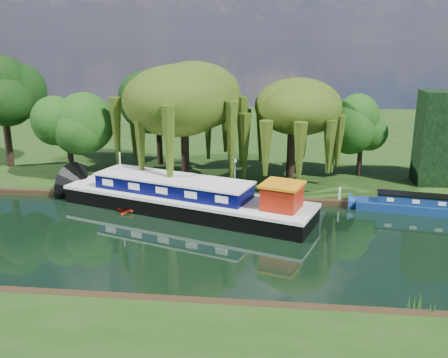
# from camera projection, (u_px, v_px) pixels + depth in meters

# --- Properties ---
(ground) EXTENTS (120.00, 120.00, 0.00)m
(ground) POSITION_uv_depth(u_px,v_px,m) (213.00, 242.00, 32.46)
(ground) COLOR black
(far_bank) EXTENTS (120.00, 52.00, 0.45)m
(far_bank) POSITION_uv_depth(u_px,v_px,m) (247.00, 136.00, 64.85)
(far_bank) COLOR #18320D
(far_bank) RESTS_ON ground
(dutch_barge) EXTENTS (20.15, 10.56, 4.17)m
(dutch_barge) POSITION_uv_depth(u_px,v_px,m) (187.00, 199.00, 37.70)
(dutch_barge) COLOR black
(dutch_barge) RESTS_ON ground
(narrowboat) EXTENTS (10.50, 3.37, 1.51)m
(narrowboat) POSITION_uv_depth(u_px,v_px,m) (427.00, 206.00, 37.52)
(narrowboat) COLOR navy
(narrowboat) RESTS_ON ground
(red_dinghy) EXTENTS (3.12, 2.33, 0.61)m
(red_dinghy) POSITION_uv_depth(u_px,v_px,m) (137.00, 211.00, 38.08)
(red_dinghy) COLOR maroon
(red_dinghy) RESTS_ON ground
(willow_left) EXTENTS (8.24, 8.24, 9.87)m
(willow_left) POSITION_uv_depth(u_px,v_px,m) (184.00, 100.00, 42.24)
(willow_left) COLOR black
(willow_left) RESTS_ON far_bank
(willow_right) EXTENTS (6.69, 6.69, 8.14)m
(willow_right) POSITION_uv_depth(u_px,v_px,m) (292.00, 116.00, 41.87)
(willow_right) COLOR black
(willow_right) RESTS_ON far_bank
(tree_far_left) EXTENTS (4.62, 4.62, 7.44)m
(tree_far_left) POSITION_uv_depth(u_px,v_px,m) (68.00, 123.00, 43.27)
(tree_far_left) COLOR black
(tree_far_left) RESTS_ON far_bank
(tree_far_back) EXTENTS (5.72, 5.72, 9.62)m
(tree_far_back) POSITION_uv_depth(u_px,v_px,m) (3.00, 98.00, 47.57)
(tree_far_back) COLOR black
(tree_far_back) RESTS_ON far_bank
(tree_far_mid) EXTENTS (5.09, 5.09, 8.34)m
(tree_far_mid) POSITION_uv_depth(u_px,v_px,m) (158.00, 107.00, 48.60)
(tree_far_mid) COLOR black
(tree_far_mid) RESTS_ON far_bank
(tree_far_right) EXTENTS (3.92, 3.92, 6.41)m
(tree_far_right) POSITION_uv_depth(u_px,v_px,m) (362.00, 128.00, 44.84)
(tree_far_right) COLOR black
(tree_far_right) RESTS_ON far_bank
(lamppost) EXTENTS (0.36, 0.36, 2.56)m
(lamppost) POSITION_uv_depth(u_px,v_px,m) (235.00, 166.00, 41.75)
(lamppost) COLOR silver
(lamppost) RESTS_ON far_bank
(mooring_posts) EXTENTS (19.16, 0.16, 1.00)m
(mooring_posts) POSITION_uv_depth(u_px,v_px,m) (220.00, 189.00, 40.26)
(mooring_posts) COLOR silver
(mooring_posts) RESTS_ON far_bank
(reeds_near) EXTENTS (33.70, 1.50, 1.10)m
(reeds_near) POSITION_uv_depth(u_px,v_px,m) (331.00, 299.00, 24.35)
(reeds_near) COLOR #1F4412
(reeds_near) RESTS_ON ground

